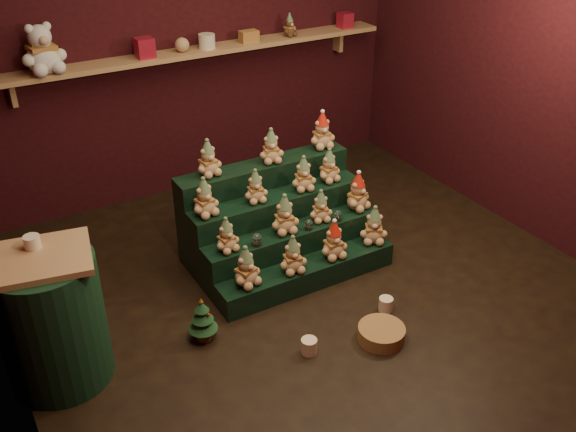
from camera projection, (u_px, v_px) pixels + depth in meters
ground at (311, 290)px, 4.68m from camera, size 4.00×4.00×0.00m
back_wall at (187, 35)px, 5.51m from camera, size 4.00×0.10×2.80m
right_wall at (543, 60)px, 4.87m from camera, size 0.10×4.00×2.80m
back_shelf at (196, 52)px, 5.43m from camera, size 3.60×0.26×0.24m
riser_tier_front at (308, 274)px, 4.69m from camera, size 1.40×0.22×0.18m
riser_tier_midfront at (292, 250)px, 4.81m from camera, size 1.40×0.22×0.36m
riser_tier_midback at (278, 226)px, 4.93m from camera, size 1.40×0.22×0.54m
riser_tier_back at (264, 204)px, 5.05m from camera, size 1.40×0.22×0.72m
teddy_0 at (246, 267)px, 4.36m from camera, size 0.26×0.25×0.30m
teddy_1 at (293, 254)px, 4.50m from camera, size 0.23×0.21×0.28m
teddy_2 at (334, 240)px, 4.66m from camera, size 0.22×0.20×0.29m
teddy_3 at (374, 225)px, 4.84m from camera, size 0.28×0.27×0.30m
teddy_4 at (226, 235)px, 4.41m from camera, size 0.21×0.19×0.25m
teddy_5 at (285, 214)px, 4.62m from camera, size 0.23×0.22×0.29m
teddy_6 at (321, 206)px, 4.77m from camera, size 0.21×0.19×0.25m
teddy_7 at (358, 191)px, 4.92m from camera, size 0.26×0.25×0.30m
teddy_8 at (204, 197)px, 4.48m from camera, size 0.24×0.22×0.28m
teddy_9 at (255, 186)px, 4.66m from camera, size 0.20×0.18×0.25m
teddy_10 at (303, 174)px, 4.82m from camera, size 0.22×0.20×0.27m
teddy_11 at (329, 165)px, 4.94m from camera, size 0.21×0.19×0.26m
teddy_12 at (208, 158)px, 4.63m from camera, size 0.22×0.20×0.27m
teddy_13 at (271, 146)px, 4.82m from camera, size 0.22×0.21×0.26m
teddy_14 at (322, 130)px, 5.05m from camera, size 0.23×0.21×0.29m
snow_globe_a at (257, 239)px, 4.51m from camera, size 0.07×0.07×0.09m
snow_globe_b at (309, 224)px, 4.70m from camera, size 0.06×0.06×0.08m
snow_globe_c at (338, 215)px, 4.81m from camera, size 0.06×0.06×0.08m
side_table at (52, 319)px, 3.72m from camera, size 0.64×0.60×0.87m
table_ornament at (32, 242)px, 3.55m from camera, size 0.09×0.09×0.07m
mini_christmas_tree at (202, 319)px, 4.13m from camera, size 0.19×0.19×0.33m
mug_left at (309, 346)px, 4.07m from camera, size 0.10×0.10×0.10m
mug_right at (386, 304)px, 4.45m from camera, size 0.10×0.10×0.10m
wicker_basket at (381, 334)px, 4.18m from camera, size 0.41×0.41×0.10m
white_bear at (40, 42)px, 4.73m from camera, size 0.37×0.34×0.47m
brown_bear at (290, 25)px, 5.73m from camera, size 0.17×0.16×0.20m
gift_tin_red_a at (145, 48)px, 5.16m from camera, size 0.14×0.14×0.16m
gift_tin_cream at (207, 41)px, 5.41m from camera, size 0.14×0.14×0.12m
gift_tin_red_b at (345, 20)px, 6.02m from camera, size 0.12×0.12×0.14m
shelf_plush_ball at (182, 45)px, 5.31m from camera, size 0.12×0.12×0.12m
scarf_gift_box at (249, 36)px, 5.59m from camera, size 0.16×0.10×0.10m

